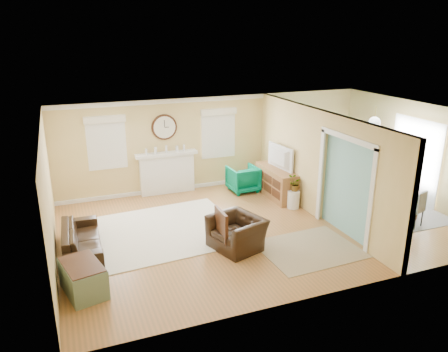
{
  "coord_description": "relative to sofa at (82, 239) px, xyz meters",
  "views": [
    {
      "loc": [
        -4.17,
        -8.43,
        4.31
      ],
      "look_at": [
        -0.8,
        0.3,
        1.2
      ],
      "focal_mm": 35.0,
      "sensor_mm": 36.0,
      "label": 1
    }
  ],
  "objects": [
    {
      "name": "tv",
      "position": [
        5.17,
        1.38,
        0.84
      ],
      "size": [
        0.26,
        1.11,
        0.63
      ],
      "primitive_type": "imported",
      "rotation": [
        0.0,
        0.0,
        1.68
      ],
      "color": "black",
      "rests_on": "credenza"
    },
    {
      "name": "potted_plant",
      "position": [
        5.21,
        0.5,
        0.38
      ],
      "size": [
        0.45,
        0.43,
        0.38
      ],
      "primitive_type": "imported",
      "rotation": [
        0.0,
        0.0,
        2.61
      ],
      "color": "#337F33",
      "rests_on": "garden_stool"
    },
    {
      "name": "rug_cream",
      "position": [
        1.83,
        0.36,
        -0.27
      ],
      "size": [
        3.46,
        3.06,
        0.02
      ],
      "primitive_type": "cube",
      "rotation": [
        0.0,
        0.0,
        0.07
      ],
      "color": "white",
      "rests_on": "floor"
    },
    {
      "name": "wall_right",
      "position": [
        8.49,
        -0.12,
        1.02
      ],
      "size": [
        0.02,
        6.0,
        2.6
      ],
      "primitive_type": "cube",
      "color": "tan",
      "rests_on": "ground"
    },
    {
      "name": "dining_chair_w",
      "position": [
        6.76,
        -0.35,
        0.28
      ],
      "size": [
        0.43,
        0.43,
        0.95
      ],
      "color": "white",
      "rests_on": "floor"
    },
    {
      "name": "dining_chair_e",
      "position": [
        7.91,
        -0.37,
        0.24
      ],
      "size": [
        0.48,
        0.48,
        0.89
      ],
      "color": "gray",
      "rests_on": "floor"
    },
    {
      "name": "wall_clock",
      "position": [
        2.49,
        2.85,
        1.57
      ],
      "size": [
        0.7,
        0.07,
        0.7
      ],
      "color": "#432316",
      "rests_on": "wall_back"
    },
    {
      "name": "garden_stool",
      "position": [
        5.21,
        0.5,
        -0.05
      ],
      "size": [
        0.31,
        0.31,
        0.46
      ],
      "primitive_type": "cylinder",
      "color": "white",
      "rests_on": "floor"
    },
    {
      "name": "trunk",
      "position": [
        -0.08,
        -1.55,
        0.0
      ],
      "size": [
        0.8,
        1.07,
        0.55
      ],
      "color": "slate",
      "rests_on": "floor"
    },
    {
      "name": "window_left",
      "position": [
        0.94,
        2.84,
        1.38
      ],
      "size": [
        1.05,
        0.13,
        1.42
      ],
      "color": "white",
      "rests_on": "wall_back"
    },
    {
      "name": "rug_jute",
      "position": [
        4.4,
        -1.6,
        -0.27
      ],
      "size": [
        2.03,
        1.69,
        0.01
      ],
      "primitive_type": "cube",
      "rotation": [
        0.0,
        0.0,
        0.04
      ],
      "color": "tan",
      "rests_on": "floor"
    },
    {
      "name": "dining_chair_n",
      "position": [
        7.41,
        0.79,
        0.27
      ],
      "size": [
        0.44,
        0.44,
        0.93
      ],
      "color": "gray",
      "rests_on": "floor"
    },
    {
      "name": "wall_front",
      "position": [
        3.99,
        -3.12,
        1.02
      ],
      "size": [
        9.0,
        0.02,
        2.6
      ],
      "primitive_type": "cube",
      "color": "tan",
      "rests_on": "ground"
    },
    {
      "name": "eames_chair",
      "position": [
        3.02,
        -0.98,
        0.06
      ],
      "size": [
        1.19,
        1.27,
        0.68
      ],
      "primitive_type": "imported",
      "rotation": [
        0.0,
        0.0,
        -1.25
      ],
      "color": "black",
      "rests_on": "floor"
    },
    {
      "name": "partition",
      "position": [
        5.5,
        0.17,
        1.08
      ],
      "size": [
        0.17,
        6.0,
        2.6
      ],
      "color": "tan",
      "rests_on": "ground"
    },
    {
      "name": "dining_table",
      "position": [
        7.32,
        -0.34,
        0.05
      ],
      "size": [
        1.3,
        2.0,
        0.66
      ],
      "primitive_type": "imported",
      "rotation": [
        0.0,
        0.0,
        1.42
      ],
      "color": "#432316",
      "rests_on": "floor"
    },
    {
      "name": "green_chair",
      "position": [
        4.51,
        2.12,
        0.08
      ],
      "size": [
        0.81,
        0.83,
        0.72
      ],
      "primitive_type": "imported",
      "rotation": [
        0.0,
        0.0,
        3.19
      ],
      "color": "#02623D",
      "rests_on": "floor"
    },
    {
      "name": "wall_left",
      "position": [
        -0.51,
        -0.12,
        1.02
      ],
      "size": [
        0.02,
        6.0,
        2.6
      ],
      "primitive_type": "cube",
      "color": "tan",
      "rests_on": "ground"
    },
    {
      "name": "pendant",
      "position": [
        6.99,
        -0.12,
        1.93
      ],
      "size": [
        0.3,
        0.3,
        0.55
      ],
      "color": "gold",
      "rests_on": "ceiling"
    },
    {
      "name": "french_doors",
      "position": [
        8.44,
        -0.12,
        0.82
      ],
      "size": [
        0.06,
        1.7,
        2.2
      ],
      "color": "white",
      "rests_on": "ground"
    },
    {
      "name": "sofa",
      "position": [
        0.0,
        0.0,
        0.0
      ],
      "size": [
        0.79,
        1.91,
        0.55
      ],
      "primitive_type": "imported",
      "rotation": [
        0.0,
        0.0,
        1.54
      ],
      "color": "black",
      "rests_on": "floor"
    },
    {
      "name": "wall_back",
      "position": [
        3.99,
        2.88,
        1.02
      ],
      "size": [
        9.0,
        0.02,
        2.6
      ],
      "primitive_type": "cube",
      "color": "tan",
      "rests_on": "ground"
    },
    {
      "name": "dining_chair_s",
      "position": [
        7.23,
        -1.46,
        0.24
      ],
      "size": [
        0.49,
        0.49,
        0.88
      ],
      "color": "gray",
      "rests_on": "floor"
    },
    {
      "name": "ceiling",
      "position": [
        3.99,
        -0.12,
        2.32
      ],
      "size": [
        9.0,
        6.0,
        0.02
      ],
      "primitive_type": "cube",
      "color": "white",
      "rests_on": "wall_back"
    },
    {
      "name": "rug_grey",
      "position": [
        7.32,
        -0.34,
        -0.27
      ],
      "size": [
        2.29,
        2.86,
        0.01
      ],
      "primitive_type": "cube",
      "color": "gray",
      "rests_on": "floor"
    },
    {
      "name": "credenza",
      "position": [
        5.19,
        1.38,
        0.12
      ],
      "size": [
        0.55,
        1.61,
        0.8
      ],
      "color": "#956643",
      "rests_on": "floor"
    },
    {
      "name": "window_right",
      "position": [
        4.04,
        2.84,
        1.38
      ],
      "size": [
        1.05,
        0.13,
        1.42
      ],
      "color": "white",
      "rests_on": "wall_back"
    },
    {
      "name": "fireplace",
      "position": [
        2.49,
        2.76,
        0.32
      ],
      "size": [
        1.7,
        0.3,
        1.17
      ],
      "color": "white",
      "rests_on": "ground"
    },
    {
      "name": "floor",
      "position": [
        3.99,
        -0.12,
        -0.28
      ],
      "size": [
        9.0,
        9.0,
        0.0
      ],
      "primitive_type": "plane",
      "color": "olive",
      "rests_on": "ground"
    }
  ]
}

